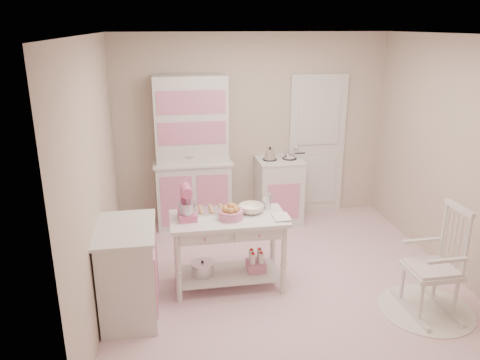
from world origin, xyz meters
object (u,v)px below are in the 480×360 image
Objects in this scene: stove at (279,190)px; base_cabinet at (129,272)px; bread_basket at (231,215)px; rocking_chair at (433,260)px; work_table at (229,252)px; hutch at (192,153)px; stand_mixer at (187,203)px.

stove and base_cabinet have the same top height.
stove reaches higher than bread_basket.
work_table is (-1.86, 0.79, -0.15)m from rocking_chair.
stove is 0.77× the size of work_table.
hutch is 1.76m from bread_basket.
hutch reaches higher than base_cabinet.
bread_basket is at bearing -119.05° from stove.
rocking_chair is at bearing -8.42° from base_cabinet.
bread_basket is at bearing 156.95° from rocking_chair.
hutch is 2.26× the size of stove.
stove is at bearing -2.39° from hutch.
base_cabinet is at bearing -160.05° from work_table.
rocking_chair is (2.87, -0.42, 0.09)m from base_cabinet.
stand_mixer is (0.59, 0.39, 0.51)m from base_cabinet.
stove is 1.96m from bread_basket.
rocking_chair is (2.10, -2.47, -0.49)m from hutch.
rocking_chair is 3.24× the size of stand_mixer.
stove is 3.68× the size of bread_basket.
work_table is at bearing 155.84° from rocking_chair.
hutch reaches higher than bread_basket.
work_table is at bearing -6.19° from stand_mixer.
work_table is (0.25, -1.68, -0.64)m from hutch.
hutch is 2.26× the size of base_cabinet.
hutch reaches higher than work_table.
bread_basket is at bearing -68.20° from work_table.
stove is 1.89m from work_table.
work_table is 4.80× the size of bread_basket.
bread_basket is (1.03, 0.32, 0.39)m from base_cabinet.
stand_mixer is at bearing -95.98° from hutch.
base_cabinet is 0.87m from stand_mixer.
base_cabinet is at bearing 170.50° from rocking_chair.
stove reaches higher than work_table.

